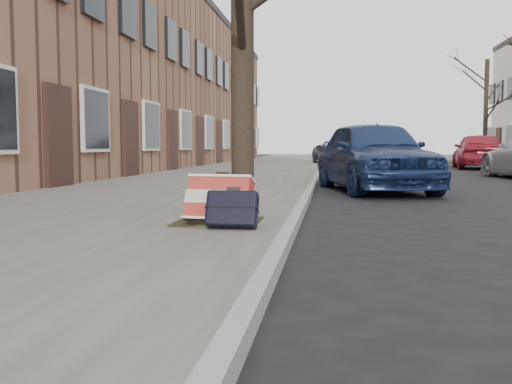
# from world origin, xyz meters

# --- Properties ---
(ground) EXTENTS (120.00, 120.00, 0.00)m
(ground) POSITION_xyz_m (0.00, 0.00, 0.00)
(ground) COLOR black
(ground) RESTS_ON ground
(near_sidewalk) EXTENTS (5.00, 70.00, 0.12)m
(near_sidewalk) POSITION_xyz_m (-3.70, 15.00, 0.06)
(near_sidewalk) COLOR slate
(near_sidewalk) RESTS_ON ground
(house_near) EXTENTS (6.80, 40.00, 7.00)m
(house_near) POSITION_xyz_m (-9.60, 16.00, 3.50)
(house_near) COLOR brown
(house_near) RESTS_ON ground
(dirt_patch) EXTENTS (0.85, 0.85, 0.02)m
(dirt_patch) POSITION_xyz_m (-2.00, 1.20, 0.13)
(dirt_patch) COLOR black
(dirt_patch) RESTS_ON near_sidewalk
(suitcase_red) EXTENTS (0.70, 0.45, 0.50)m
(suitcase_red) POSITION_xyz_m (-1.95, 1.01, 0.37)
(suitcase_red) COLOR maroon
(suitcase_red) RESTS_ON near_sidewalk
(suitcase_navy) EXTENTS (0.50, 0.30, 0.39)m
(suitcase_navy) POSITION_xyz_m (-1.78, 0.76, 0.31)
(suitcase_navy) COLOR black
(suitcase_navy) RESTS_ON near_sidewalk
(car_near_front) EXTENTS (2.61, 4.55, 1.46)m
(car_near_front) POSITION_xyz_m (-0.01, 7.15, 0.73)
(car_near_front) COLOR #15274E
(car_near_front) RESTS_ON ground
(car_near_mid) EXTENTS (1.59, 4.23, 1.38)m
(car_near_mid) POSITION_xyz_m (0.08, 14.47, 0.69)
(car_near_mid) COLOR #B6B8BF
(car_near_mid) RESTS_ON ground
(car_near_back) EXTENTS (3.91, 5.66, 1.44)m
(car_near_back) POSITION_xyz_m (-0.07, 24.07, 0.72)
(car_near_back) COLOR #3D3D42
(car_near_back) RESTS_ON ground
(car_far_back) EXTENTS (2.21, 4.42, 1.44)m
(car_far_back) POSITION_xyz_m (4.95, 19.36, 0.72)
(car_far_back) COLOR maroon
(car_far_back) RESTS_ON ground
(tree_far_c) EXTENTS (0.24, 0.24, 5.35)m
(tree_far_c) POSITION_xyz_m (7.20, 27.22, 2.79)
(tree_far_c) COLOR black
(tree_far_c) RESTS_ON far_sidewalk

